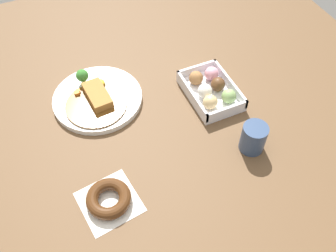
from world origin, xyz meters
name	(u,v)px	position (x,y,z in m)	size (l,w,h in m)	color
ground_plane	(158,122)	(0.00, 0.00, 0.00)	(1.60, 1.60, 0.00)	brown
curry_plate	(97,98)	(-0.15, -0.14, 0.01)	(0.27, 0.27, 0.07)	white
donut_box	(211,90)	(-0.03, 0.19, 0.02)	(0.20, 0.14, 0.06)	white
chocolate_ring_donut	(109,199)	(0.19, -0.21, 0.02)	(0.15, 0.15, 0.03)	white
coffee_mug	(253,138)	(0.19, 0.20, 0.04)	(0.07, 0.07, 0.09)	#33476B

